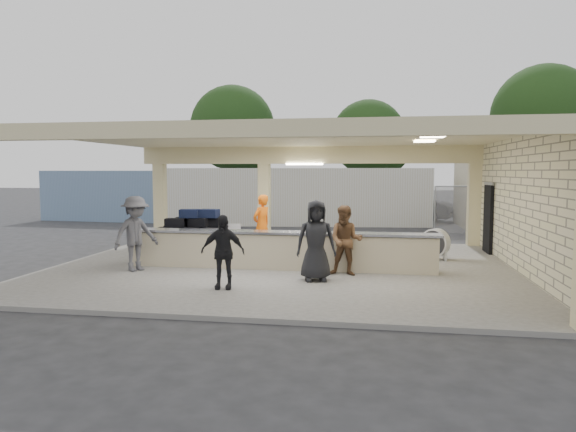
% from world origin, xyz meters
% --- Properties ---
extents(ground, '(120.00, 120.00, 0.00)m').
position_xyz_m(ground, '(0.00, 0.00, 0.00)').
color(ground, '#252628').
rests_on(ground, ground).
extents(pavilion, '(12.01, 10.00, 3.55)m').
position_xyz_m(pavilion, '(0.21, 0.66, 1.35)').
color(pavilion, '#625F5B').
rests_on(pavilion, ground).
extents(baggage_counter, '(8.20, 0.58, 0.98)m').
position_xyz_m(baggage_counter, '(0.00, -0.50, 0.59)').
color(baggage_counter, '#BDAE8D').
rests_on(baggage_counter, pavilion).
extents(luggage_cart, '(2.47, 1.60, 1.40)m').
position_xyz_m(luggage_cart, '(-2.83, 1.06, 0.85)').
color(luggage_cart, silver).
rests_on(luggage_cart, pavilion).
extents(drum_fan, '(0.82, 0.69, 0.90)m').
position_xyz_m(drum_fan, '(4.17, 1.54, 0.58)').
color(drum_fan, silver).
rests_on(drum_fan, pavilion).
extents(baggage_handler, '(0.65, 0.76, 1.83)m').
position_xyz_m(baggage_handler, '(-0.90, 1.52, 1.02)').
color(baggage_handler, '#E95E0C').
rests_on(baggage_handler, pavilion).
extents(passenger_a, '(0.86, 0.43, 1.71)m').
position_xyz_m(passenger_a, '(1.75, -1.06, 0.95)').
color(passenger_a, brown).
rests_on(passenger_a, pavilion).
extents(passenger_b, '(0.97, 0.45, 1.60)m').
position_xyz_m(passenger_b, '(-0.79, -2.91, 0.90)').
color(passenger_b, black).
rests_on(passenger_b, pavilion).
extents(passenger_c, '(1.01, 1.27, 1.90)m').
position_xyz_m(passenger_c, '(-3.54, -1.35, 1.05)').
color(passenger_c, '#47474B').
rests_on(passenger_c, pavilion).
extents(passenger_d, '(0.98, 0.57, 1.87)m').
position_xyz_m(passenger_d, '(1.11, -1.78, 1.04)').
color(passenger_d, black).
rests_on(passenger_d, pavilion).
extents(car_white_a, '(5.37, 3.10, 1.45)m').
position_xyz_m(car_white_a, '(9.57, 12.68, 0.73)').
color(car_white_a, silver).
rests_on(car_white_a, ground).
extents(car_white_b, '(4.31, 3.27, 1.29)m').
position_xyz_m(car_white_b, '(11.98, 13.41, 0.64)').
color(car_white_b, silver).
rests_on(car_white_b, ground).
extents(car_dark, '(5.08, 3.15, 1.60)m').
position_xyz_m(car_dark, '(4.20, 14.73, 0.80)').
color(car_dark, black).
rests_on(car_dark, ground).
extents(container_white, '(13.00, 3.77, 2.78)m').
position_xyz_m(container_white, '(-1.32, 11.74, 1.39)').
color(container_white, silver).
rests_on(container_white, ground).
extents(container_blue, '(10.38, 3.19, 2.66)m').
position_xyz_m(container_blue, '(-9.97, 12.21, 1.33)').
color(container_blue, '#6680A3').
rests_on(container_blue, ground).
extents(tree_left, '(6.60, 6.30, 9.00)m').
position_xyz_m(tree_left, '(-7.68, 24.16, 5.59)').
color(tree_left, '#382619').
rests_on(tree_left, ground).
extents(tree_mid, '(6.00, 5.60, 8.00)m').
position_xyz_m(tree_mid, '(2.32, 26.16, 4.96)').
color(tree_mid, '#382619').
rests_on(tree_mid, ground).
extents(tree_right, '(7.20, 7.00, 10.00)m').
position_xyz_m(tree_right, '(14.32, 25.16, 6.21)').
color(tree_right, '#382619').
rests_on(tree_right, ground).
extents(adjacent_building, '(6.00, 8.00, 3.20)m').
position_xyz_m(adjacent_building, '(9.50, 10.00, 1.60)').
color(adjacent_building, beige).
rests_on(adjacent_building, ground).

